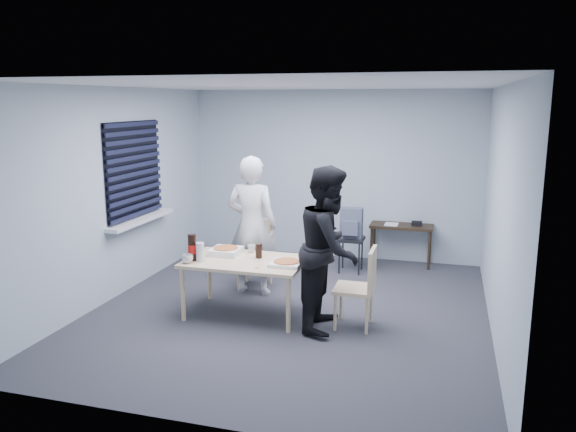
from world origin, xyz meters
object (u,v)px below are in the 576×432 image
(person_black, at_px, (329,248))
(chair_far, at_px, (257,248))
(chair_right, at_px, (362,282))
(stool, at_px, (351,245))
(mug_a, at_px, (187,259))
(dining_table, at_px, (245,265))
(side_table, at_px, (401,230))
(backpack, at_px, (351,223))
(person_white, at_px, (252,226))
(soda_bottle, at_px, (192,248))
(mug_b, at_px, (251,249))

(person_black, bearing_deg, chair_far, 47.11)
(chair_right, xyz_separation_m, stool, (-0.46, 1.99, -0.12))
(mug_a, bearing_deg, dining_table, 27.65)
(side_table, distance_m, backpack, 0.90)
(chair_right, relative_size, backpack, 2.04)
(chair_right, distance_m, mug_a, 1.94)
(chair_right, distance_m, stool, 2.05)
(person_white, height_order, person_black, same)
(dining_table, bearing_deg, side_table, 58.78)
(chair_right, bearing_deg, side_table, 85.44)
(mug_a, height_order, soda_bottle, soda_bottle)
(dining_table, distance_m, chair_right, 1.34)
(mug_b, bearing_deg, chair_right, -13.62)
(chair_far, distance_m, stool, 1.45)
(chair_far, height_order, stool, chair_far)
(chair_right, distance_m, person_white, 1.73)
(chair_far, xyz_separation_m, person_black, (1.22, -1.13, 0.37))
(person_black, relative_size, backpack, 4.06)
(dining_table, distance_m, mug_b, 0.34)
(dining_table, bearing_deg, chair_far, 102.41)
(person_black, distance_m, stool, 2.12)
(soda_bottle, bearing_deg, person_black, 3.91)
(side_table, distance_m, mug_a, 3.55)
(person_white, distance_m, stool, 1.71)
(mug_b, xyz_separation_m, soda_bottle, (-0.53, -0.50, 0.10))
(person_black, xyz_separation_m, side_table, (0.56, 2.62, -0.35))
(soda_bottle, bearing_deg, stool, 56.16)
(person_white, height_order, soda_bottle, person_white)
(stool, distance_m, backpack, 0.32)
(dining_table, bearing_deg, mug_a, -152.35)
(person_white, distance_m, mug_b, 0.47)
(chair_far, bearing_deg, side_table, 40.01)
(dining_table, height_order, mug_a, mug_a)
(mug_a, bearing_deg, side_table, 53.37)
(side_table, distance_m, mug_b, 2.74)
(person_white, bearing_deg, person_black, 145.17)
(person_white, bearing_deg, stool, -130.32)
(side_table, relative_size, backpack, 2.12)
(dining_table, height_order, mug_b, mug_b)
(side_table, bearing_deg, chair_right, -94.56)
(person_white, bearing_deg, chair_right, 153.81)
(person_white, height_order, backpack, person_white)
(person_white, height_order, mug_a, person_white)
(stool, distance_m, mug_a, 2.72)
(side_table, xyz_separation_m, mug_a, (-2.12, -2.85, 0.17))
(mug_a, bearing_deg, person_white, 69.04)
(backpack, height_order, mug_b, backpack)
(chair_far, distance_m, backpack, 1.45)
(chair_right, relative_size, stool, 1.76)
(person_white, height_order, stool, person_white)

